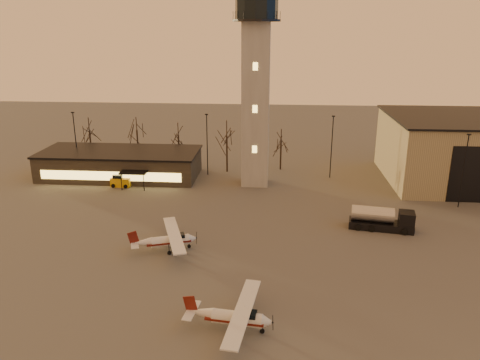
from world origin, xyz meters
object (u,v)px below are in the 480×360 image
object	(u,v)px
control_tower	(256,77)
cessna_front	(239,320)
service_cart	(121,182)
terminal	(121,164)
cessna_rear	(171,242)
fuel_truck	(381,221)

from	to	relation	value
control_tower	cessna_front	world-z (taller)	control_tower
service_cart	terminal	bearing A→B (deg)	111.08
cessna_rear	fuel_truck	xyz separation A→B (m)	(23.91, 7.49, 0.18)
terminal	cessna_rear	size ratio (longest dim) A/B	2.64
control_tower	terminal	world-z (taller)	control_tower
terminal	fuel_truck	bearing A→B (deg)	-25.70
terminal	cessna_rear	xyz separation A→B (m)	(14.05, -25.76, -1.24)
cessna_rear	fuel_truck	size ratio (longest dim) A/B	1.24
cessna_rear	cessna_front	bearing A→B (deg)	-77.49
cessna_front	fuel_truck	distance (m)	26.21
terminal	cessna_rear	bearing A→B (deg)	-61.39
control_tower	cessna_front	bearing A→B (deg)	-89.19
control_tower	terminal	size ratio (longest dim) A/B	1.28
control_tower	cessna_front	xyz separation A→B (m)	(0.53, -37.47, -15.41)
control_tower	fuel_truck	world-z (taller)	control_tower
terminal	cessna_front	world-z (taller)	terminal
control_tower	service_cart	world-z (taller)	control_tower
cessna_front	cessna_rear	xyz separation A→B (m)	(-8.47, 13.69, 0.00)
terminal	control_tower	bearing A→B (deg)	-5.15
cessna_front	service_cart	world-z (taller)	cessna_front
terminal	service_cart	world-z (taller)	terminal
cessna_front	service_cart	size ratio (longest dim) A/B	3.21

